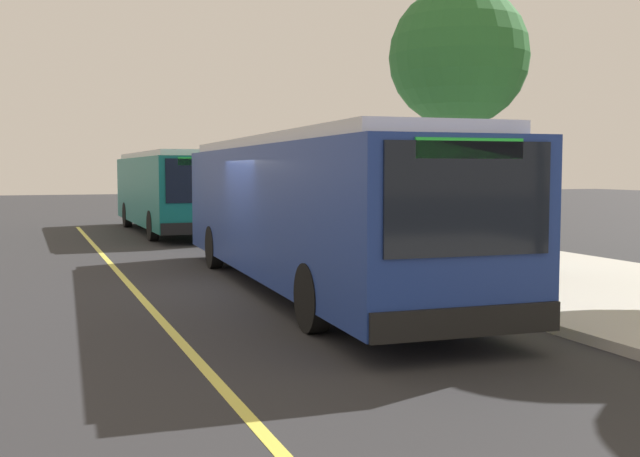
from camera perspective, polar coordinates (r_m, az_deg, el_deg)
ground_plane at (r=15.11m, az=-5.03°, el=-4.45°), size 120.00×120.00×0.00m
sidewalk_curb at (r=17.70m, az=14.02°, el=-3.02°), size 44.00×6.40×0.15m
lane_stripe_center at (r=14.67m, az=-13.35°, el=-4.81°), size 36.00×0.14×0.01m
transit_bus_main at (r=14.80m, az=-0.79°, el=1.68°), size 12.51×3.11×2.95m
transit_bus_second at (r=28.82m, az=-11.09°, el=2.92°), size 10.66×2.65×2.95m
bus_shelter at (r=17.90m, az=11.99°, el=3.01°), size 2.90×1.60×2.48m
waiting_bench at (r=18.04m, az=12.15°, el=-1.07°), size 1.60×0.48×0.95m
route_sign_post at (r=14.86m, az=9.09°, el=2.94°), size 0.44×0.08×2.80m
pedestrian_commuter at (r=16.26m, az=13.07°, el=0.04°), size 0.24×0.40×1.69m
street_tree_downstreet at (r=22.42m, az=10.28°, el=12.41°), size 3.94×3.94×7.32m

